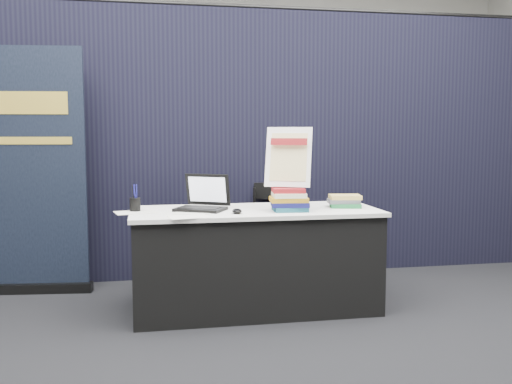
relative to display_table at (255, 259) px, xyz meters
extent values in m
plane|color=black|center=(0.00, -0.55, -0.38)|extent=(8.00, 8.00, 0.00)
cube|color=beige|center=(0.00, 3.45, 1.37)|extent=(8.00, 0.02, 3.50)
cube|color=black|center=(0.00, 1.05, 0.82)|extent=(6.00, 0.08, 2.40)
cube|color=black|center=(0.00, 0.00, -0.02)|extent=(1.76, 0.71, 0.72)
cube|color=silver|center=(0.00, 0.00, 0.36)|extent=(1.80, 0.75, 0.03)
cube|color=black|center=(-0.40, 0.00, 0.38)|extent=(0.41, 0.37, 0.02)
cube|color=black|center=(-0.40, 0.12, 0.51)|extent=(0.33, 0.21, 0.24)
cube|color=white|center=(-0.40, 0.11, 0.51)|extent=(0.27, 0.17, 0.18)
ellipsoid|color=black|center=(-0.16, -0.19, 0.39)|extent=(0.07, 0.11, 0.03)
cube|color=silver|center=(-0.86, -0.01, 0.38)|extent=(0.32, 0.25, 0.00)
cube|color=white|center=(-0.51, -0.29, 0.38)|extent=(0.29, 0.22, 0.00)
cube|color=silver|center=(-0.46, -0.10, 0.38)|extent=(0.30, 0.24, 0.00)
cylinder|color=black|center=(-0.86, 0.05, 0.42)|extent=(0.10, 0.10, 0.10)
cube|color=#195160|center=(0.23, -0.13, 0.39)|extent=(0.25, 0.20, 0.03)
cube|color=#12124E|center=(0.23, -0.13, 0.42)|extent=(0.25, 0.20, 0.03)
cube|color=#B9851A|center=(0.23, -0.13, 0.46)|extent=(0.25, 0.20, 0.03)
cube|color=beige|center=(0.23, -0.13, 0.49)|extent=(0.25, 0.20, 0.03)
cube|color=#A61A20|center=(0.23, -0.13, 0.52)|extent=(0.25, 0.20, 0.03)
cube|color=#1C6B36|center=(0.68, -0.02, 0.39)|extent=(0.24, 0.20, 0.03)
cube|color=#58575D|center=(0.68, -0.02, 0.42)|extent=(0.24, 0.20, 0.03)
cube|color=tan|center=(0.68, -0.02, 0.45)|extent=(0.24, 0.20, 0.03)
cube|color=black|center=(0.23, -0.15, 0.56)|extent=(0.21, 0.10, 0.01)
cylinder|color=black|center=(0.14, -0.06, 0.68)|extent=(0.05, 0.11, 0.32)
cylinder|color=black|center=(0.31, -0.06, 0.68)|extent=(0.05, 0.11, 0.32)
cube|color=white|center=(0.23, -0.10, 0.76)|extent=(0.35, 0.25, 0.43)
cube|color=beige|center=(0.23, -0.11, 0.76)|extent=(0.28, 0.19, 0.34)
cube|color=maroon|center=(0.23, -0.11, 0.87)|extent=(0.25, 0.12, 0.05)
cube|color=black|center=(-1.66, 0.75, -0.34)|extent=(0.85, 0.19, 0.08)
cube|color=black|center=(-1.66, 0.77, 0.62)|extent=(0.80, 0.12, 1.99)
cube|color=gold|center=(-1.66, 0.75, 1.17)|extent=(0.55, 0.07, 0.18)
cube|color=gold|center=(-1.66, 0.75, 0.87)|extent=(0.59, 0.07, 0.06)
cylinder|color=black|center=(0.17, 0.58, -0.17)|extent=(0.02, 0.02, 0.41)
cylinder|color=black|center=(0.54, 0.58, -0.17)|extent=(0.02, 0.02, 0.41)
cylinder|color=black|center=(0.17, 0.95, -0.17)|extent=(0.02, 0.02, 0.41)
cylinder|color=black|center=(0.54, 0.95, -0.17)|extent=(0.02, 0.02, 0.41)
cube|color=black|center=(0.36, 0.77, 0.06)|extent=(0.49, 0.49, 0.04)
cube|color=black|center=(0.36, 0.95, 0.40)|extent=(0.36, 0.15, 0.15)
camera|label=1|loc=(-0.76, -4.07, 0.94)|focal=40.00mm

